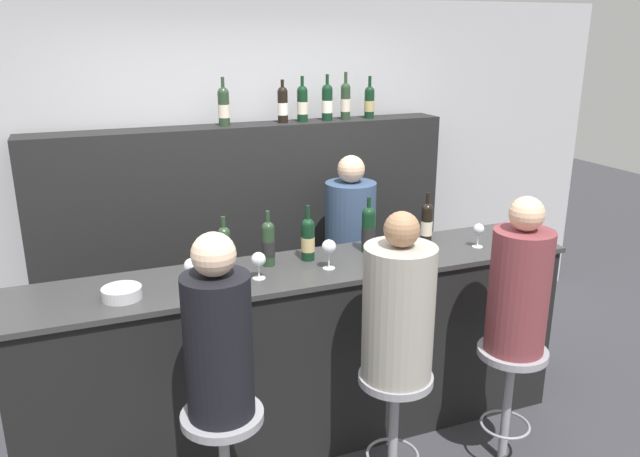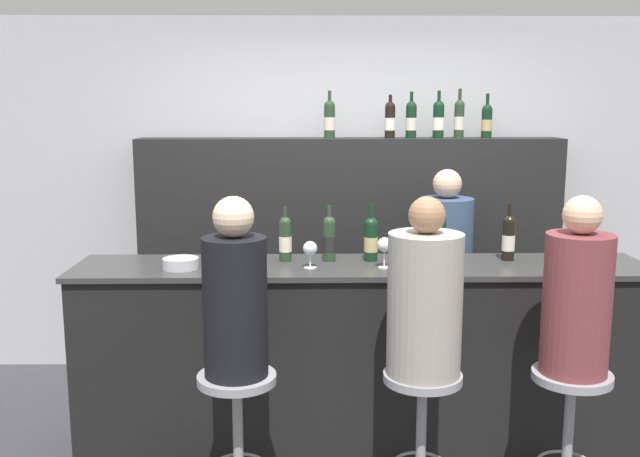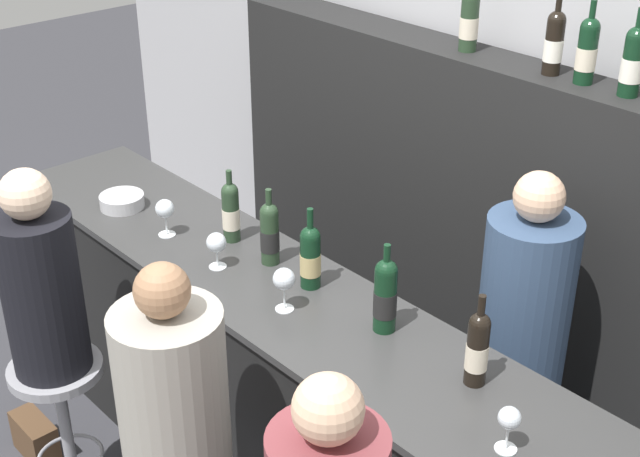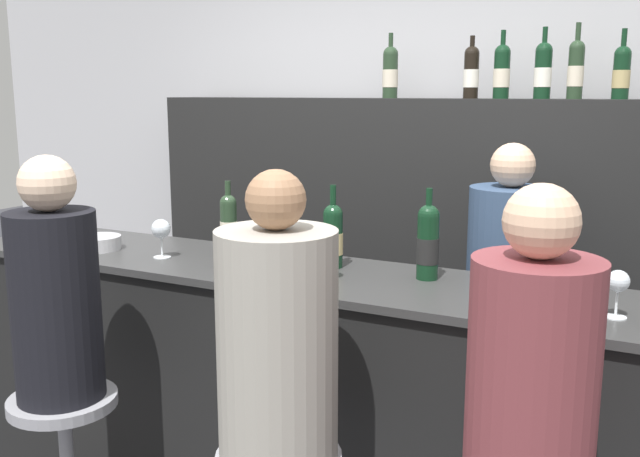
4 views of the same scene
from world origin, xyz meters
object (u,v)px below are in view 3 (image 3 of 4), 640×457
(wine_bottle_counter_2, at_px, (310,256))
(wine_bottle_counter_4, at_px, (477,348))
(wine_bottle_backbar_2, at_px, (587,50))
(bar_stool_left, at_px, (60,396))
(wine_bottle_counter_1, at_px, (270,233))
(metal_bowl, at_px, (122,201))
(wine_glass_0, at_px, (165,210))
(wine_bottle_backbar_0, at_px, (469,20))
(guest_seated_left, at_px, (41,285))
(wine_glass_2, at_px, (284,280))
(wine_bottle_counter_3, at_px, (385,295))
(wine_glass_1, at_px, (216,244))
(handbag, at_px, (35,437))
(wine_bottle_backbar_3, at_px, (633,61))
(bartender, at_px, (517,366))
(wine_bottle_counter_0, at_px, (231,211))
(wine_bottle_backbar_1, at_px, (554,42))
(wine_glass_3, at_px, (509,420))
(guest_seated_middle, at_px, (173,399))

(wine_bottle_counter_2, bearing_deg, wine_bottle_counter_4, 0.00)
(wine_bottle_backbar_2, height_order, bar_stool_left, wine_bottle_backbar_2)
(wine_bottle_counter_1, bearing_deg, metal_bowl, -167.62)
(wine_bottle_counter_2, distance_m, wine_bottle_backbar_2, 1.32)
(wine_glass_0, bearing_deg, wine_bottle_backbar_0, 68.52)
(wine_bottle_backbar_0, distance_m, guest_seated_left, 2.06)
(wine_bottle_backbar_0, distance_m, wine_glass_2, 1.45)
(wine_bottle_counter_3, relative_size, wine_bottle_counter_4, 1.03)
(wine_bottle_counter_3, relative_size, wine_glass_1, 2.26)
(wine_glass_2, distance_m, guest_seated_left, 0.96)
(wine_bottle_counter_1, xyz_separation_m, handbag, (-0.83, -0.75, -1.13))
(wine_bottle_backbar_3, bearing_deg, handbag, -131.68)
(wine_bottle_backbar_0, height_order, wine_bottle_backbar_3, same)
(metal_bowl, bearing_deg, bar_stool_left, -58.34)
(wine_bottle_counter_2, bearing_deg, guest_seated_left, -133.12)
(wine_bottle_backbar_2, bearing_deg, wine_bottle_counter_2, -108.85)
(bartender, bearing_deg, wine_bottle_counter_1, -142.01)
(wine_bottle_counter_0, bearing_deg, wine_bottle_backbar_0, 75.41)
(wine_bottle_counter_2, distance_m, bar_stool_left, 1.22)
(wine_bottle_counter_0, bearing_deg, wine_bottle_counter_4, 0.00)
(wine_bottle_backbar_1, distance_m, bartender, 1.29)
(wine_bottle_backbar_3, height_order, handbag, wine_bottle_backbar_3)
(wine_glass_0, distance_m, wine_glass_3, 1.75)
(wine_bottle_backbar_0, distance_m, handbag, 2.70)
(wine_glass_1, bearing_deg, wine_bottle_backbar_2, 60.40)
(wine_glass_3, bearing_deg, guest_seated_left, -161.89)
(wine_bottle_counter_2, xyz_separation_m, wine_glass_1, (-0.35, -0.18, -0.02))
(wine_bottle_backbar_3, xyz_separation_m, wine_glass_2, (-0.51, -1.26, -0.65))
(wine_bottle_counter_4, xyz_separation_m, wine_bottle_backbar_2, (-0.42, 1.09, 0.64))
(wine_bottle_counter_1, distance_m, wine_bottle_counter_2, 0.24)
(wine_bottle_backbar_0, relative_size, guest_seated_middle, 0.39)
(handbag, bearing_deg, wine_bottle_counter_0, 52.08)
(wine_bottle_backbar_2, distance_m, handbag, 2.93)
(wine_glass_2, bearing_deg, wine_bottle_counter_2, 108.14)
(guest_seated_middle, distance_m, bartender, 1.45)
(wine_glass_2, bearing_deg, guest_seated_left, -143.01)
(wine_bottle_counter_0, relative_size, wine_bottle_backbar_3, 0.95)
(wine_bottle_backbar_2, distance_m, wine_glass_3, 1.58)
(wine_bottle_counter_2, xyz_separation_m, wine_glass_3, (1.05, -0.18, -0.02))
(wine_bottle_counter_1, relative_size, guest_seated_middle, 0.37)
(guest_seated_left, bearing_deg, bar_stool_left, 0.00)
(wine_bottle_backbar_3, relative_size, wine_glass_2, 1.96)
(wine_glass_3, xyz_separation_m, bar_stool_left, (-1.75, -0.57, -0.65))
(wine_bottle_backbar_2, bearing_deg, wine_bottle_counter_4, -69.10)
(wine_bottle_backbar_3, distance_m, bar_stool_left, 2.59)
(wine_bottle_backbar_0, distance_m, wine_bottle_backbar_2, 0.58)
(bar_stool_left, xyz_separation_m, handbag, (-0.37, -0.00, -0.46))
(wine_bottle_backbar_2, xyz_separation_m, bar_stool_left, (-1.07, -1.84, -1.31))
(wine_bottle_counter_2, distance_m, wine_bottle_backbar_3, 1.39)
(wine_bottle_backbar_3, bearing_deg, wine_bottle_backbar_0, -180.00)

